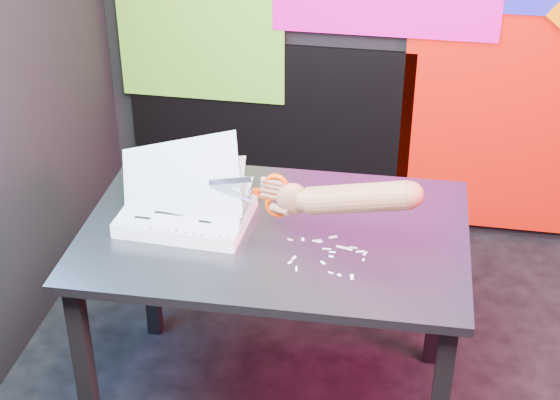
# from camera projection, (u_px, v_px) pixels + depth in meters

# --- Properties ---
(room) EXTENTS (3.01, 3.01, 2.71)m
(room) POSITION_uv_depth(u_px,v_px,m) (450.00, 85.00, 2.14)
(room) COLOR black
(room) RESTS_ON ground
(backdrop) EXTENTS (2.88, 0.05, 2.08)m
(backdrop) POSITION_uv_depth(u_px,v_px,m) (458.00, 38.00, 3.57)
(backdrop) COLOR red
(backdrop) RESTS_ON ground
(work_table) EXTENTS (1.22, 0.82, 0.75)m
(work_table) POSITION_uv_depth(u_px,v_px,m) (275.00, 253.00, 2.73)
(work_table) COLOR black
(work_table) RESTS_ON ground
(printout_stack) EXTENTS (0.44, 0.31, 0.30)m
(printout_stack) POSITION_uv_depth(u_px,v_px,m) (186.00, 213.00, 2.70)
(printout_stack) COLOR white
(printout_stack) RESTS_ON work_table
(scissors) EXTENTS (0.26, 0.06, 0.15)m
(scissors) POSITION_uv_depth(u_px,v_px,m) (271.00, 195.00, 2.57)
(scissors) COLOR #9A9AAD
(scissors) RESTS_ON printout_stack
(hand_forearm) EXTENTS (0.47, 0.15, 0.18)m
(hand_forearm) POSITION_uv_depth(u_px,v_px,m) (347.00, 198.00, 2.48)
(hand_forearm) COLOR brown
(hand_forearm) RESTS_ON work_table
(paper_clippings) EXTENTS (0.25, 0.22, 0.00)m
(paper_clippings) POSITION_uv_depth(u_px,v_px,m) (331.00, 253.00, 2.57)
(paper_clippings) COLOR beige
(paper_clippings) RESTS_ON work_table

